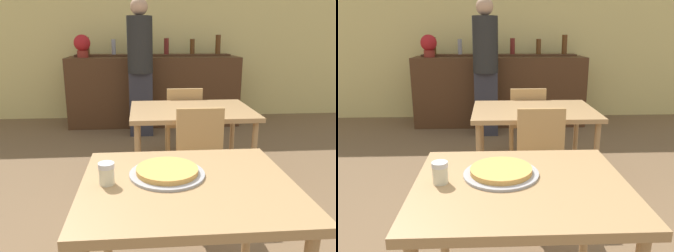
% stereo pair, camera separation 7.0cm
% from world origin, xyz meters
% --- Properties ---
extents(wall_back, '(8.00, 0.05, 2.80)m').
position_xyz_m(wall_back, '(0.00, 4.27, 1.40)').
color(wall_back, '#EAD684').
rests_on(wall_back, ground_plane).
extents(dining_table_near, '(0.93, 0.79, 0.77)m').
position_xyz_m(dining_table_near, '(0.00, 0.00, 0.67)').
color(dining_table_near, '#A87F51').
rests_on(dining_table_near, ground_plane).
extents(dining_table_far, '(1.12, 0.81, 0.72)m').
position_xyz_m(dining_table_far, '(0.26, 1.64, 0.64)').
color(dining_table_far, '#A87F51').
rests_on(dining_table_far, ground_plane).
extents(bar_counter, '(2.60, 0.56, 1.05)m').
position_xyz_m(bar_counter, '(0.00, 3.77, 0.53)').
color(bar_counter, '#4C2D19').
rests_on(bar_counter, ground_plane).
extents(bar_back_shelf, '(2.39, 0.24, 0.33)m').
position_xyz_m(bar_back_shelf, '(0.02, 3.91, 1.12)').
color(bar_back_shelf, '#4C2D19').
rests_on(bar_back_shelf, bar_counter).
extents(chair_far_side_front, '(0.40, 0.40, 0.83)m').
position_xyz_m(chair_far_side_front, '(0.26, 1.06, 0.48)').
color(chair_far_side_front, tan).
rests_on(chair_far_side_front, ground_plane).
extents(chair_far_side_back, '(0.40, 0.40, 0.83)m').
position_xyz_m(chair_far_side_back, '(0.26, 2.22, 0.48)').
color(chair_far_side_back, tan).
rests_on(chair_far_side_back, ground_plane).
extents(pizza_tray, '(0.35, 0.35, 0.04)m').
position_xyz_m(pizza_tray, '(-0.08, 0.08, 0.78)').
color(pizza_tray, '#A3A3A8').
rests_on(pizza_tray, dining_table_near).
extents(cheese_shaker, '(0.07, 0.07, 0.10)m').
position_xyz_m(cheese_shaker, '(-0.35, 0.01, 0.82)').
color(cheese_shaker, beige).
rests_on(cheese_shaker, dining_table_near).
extents(person_standing, '(0.34, 0.34, 1.84)m').
position_xyz_m(person_standing, '(-0.21, 3.19, 1.01)').
color(person_standing, '#2D2D38').
rests_on(person_standing, ground_plane).
extents(potted_plant, '(0.24, 0.24, 0.33)m').
position_xyz_m(potted_plant, '(-1.05, 3.72, 1.24)').
color(potted_plant, maroon).
rests_on(potted_plant, bar_counter).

